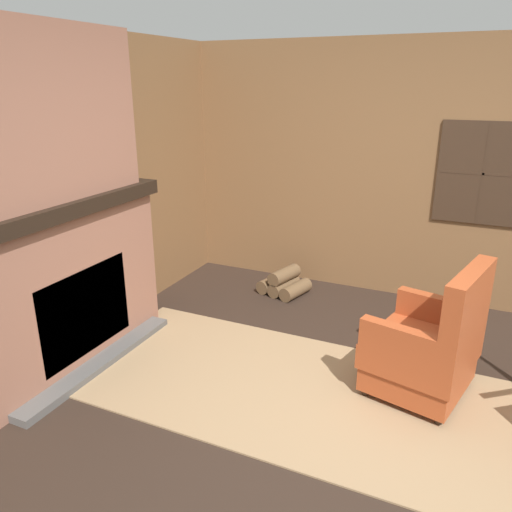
{
  "coord_description": "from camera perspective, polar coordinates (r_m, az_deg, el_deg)",
  "views": [
    {
      "loc": [
        0.53,
        -2.59,
        2.11
      ],
      "look_at": [
        -0.9,
        0.55,
        0.9
      ],
      "focal_mm": 35.0,
      "sensor_mm": 36.0,
      "label": 1
    }
  ],
  "objects": [
    {
      "name": "firewood_stack",
      "position": [
        5.24,
        3.23,
        -3.15
      ],
      "size": [
        0.53,
        0.49,
        0.27
      ],
      "rotation": [
        0.0,
        0.0,
        -0.26
      ],
      "color": "brown",
      "rests_on": "ground"
    },
    {
      "name": "ground_plane",
      "position": [
        3.38,
        10.73,
        -19.67
      ],
      "size": [
        14.0,
        14.0,
        0.0
      ],
      "primitive_type": "plane",
      "color": "#2D2119"
    },
    {
      "name": "fireplace_hearth",
      "position": [
        4.05,
        -20.68,
        -3.1
      ],
      "size": [
        0.55,
        1.87,
        1.31
      ],
      "color": "#93604C",
      "rests_on": "ground"
    },
    {
      "name": "wood_panel_wall_left",
      "position": [
        4.03,
        -23.85,
        5.45
      ],
      "size": [
        0.06,
        5.41,
        2.51
      ],
      "color": "brown",
      "rests_on": "ground"
    },
    {
      "name": "storage_case",
      "position": [
        3.96,
        -21.31,
        7.41
      ],
      "size": [
        0.18,
        0.23,
        0.14
      ],
      "color": "brown",
      "rests_on": "fireplace_hearth"
    },
    {
      "name": "armchair",
      "position": [
        3.72,
        19.06,
        -9.97
      ],
      "size": [
        0.8,
        0.85,
        0.99
      ],
      "rotation": [
        0.0,
        0.0,
        2.91
      ],
      "color": "#A84723",
      "rests_on": "ground"
    },
    {
      "name": "chimney_breast",
      "position": [
        3.79,
        -23.11,
        14.71
      ],
      "size": [
        0.3,
        1.55,
        1.18
      ],
      "color": "#93604C",
      "rests_on": "fireplace_hearth"
    },
    {
      "name": "wood_panel_wall_back",
      "position": [
        5.12,
        18.66,
        8.78
      ],
      "size": [
        5.41,
        0.09,
        2.51
      ],
      "color": "brown",
      "rests_on": "ground"
    },
    {
      "name": "area_rug",
      "position": [
        3.68,
        8.11,
        -15.74
      ],
      "size": [
        3.81,
        1.51,
        0.01
      ],
      "color": "#997A56",
      "rests_on": "ground"
    }
  ]
}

